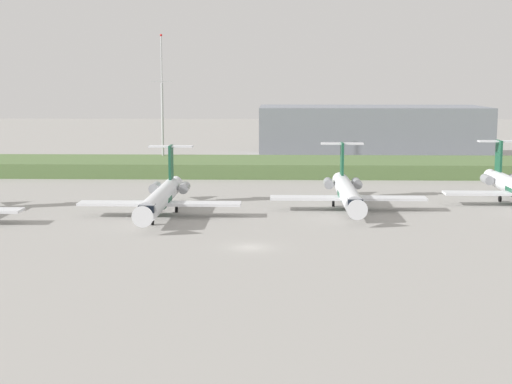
# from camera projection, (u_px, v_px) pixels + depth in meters

# --- Properties ---
(ground_plane) EXTENTS (500.00, 500.00, 0.00)m
(ground_plane) POSITION_uv_depth(u_px,v_px,m) (257.00, 205.00, 120.19)
(ground_plane) COLOR #9E9B96
(grass_berm) EXTENTS (320.00, 20.00, 2.83)m
(grass_berm) POSITION_uv_depth(u_px,v_px,m) (263.00, 167.00, 159.53)
(grass_berm) COLOR #597542
(grass_berm) RESTS_ON ground
(regional_jet_third) EXTENTS (22.81, 31.00, 9.00)m
(regional_jet_third) POSITION_uv_depth(u_px,v_px,m) (161.00, 197.00, 111.75)
(regional_jet_third) COLOR silver
(regional_jet_third) RESTS_ON ground
(regional_jet_fourth) EXTENTS (22.81, 31.00, 9.00)m
(regional_jet_fourth) POSITION_uv_depth(u_px,v_px,m) (347.00, 192.00, 116.75)
(regional_jet_fourth) COLOR silver
(regional_jet_fourth) RESTS_ON ground
(antenna_mast) EXTENTS (4.40, 0.50, 28.30)m
(antenna_mast) POSITION_uv_depth(u_px,v_px,m) (162.00, 114.00, 166.41)
(antenna_mast) COLOR #B2B2B7
(antenna_mast) RESTS_ON ground
(distant_hangar) EXTENTS (54.27, 23.95, 12.35)m
(distant_hangar) POSITION_uv_depth(u_px,v_px,m) (371.00, 132.00, 191.81)
(distant_hangar) COLOR gray
(distant_hangar) RESTS_ON ground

